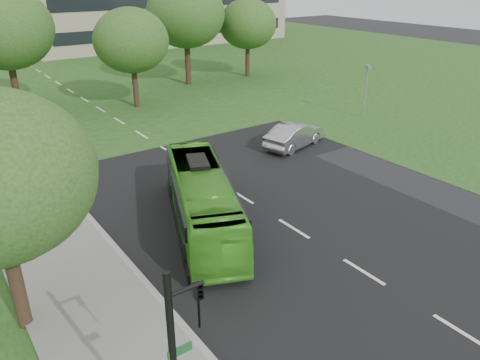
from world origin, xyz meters
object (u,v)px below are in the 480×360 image
Objects in this scene: tree_park_b at (4,28)px; tree_park_d at (186,14)px; tree_park_e at (248,24)px; sedan at (295,135)px; camera_pole at (366,84)px; tree_park_c at (131,41)px; bus at (202,200)px.

tree_park_d is (16.21, 0.86, 0.23)m from tree_park_b.
tree_park_e is 1.67× the size of sedan.
tree_park_d is at bearing 99.67° from camera_pole.
tree_park_c reaches higher than sedan.
camera_pole is at bearing -44.70° from tree_park_c.
tree_park_b is 23.66m from sedan.
tree_park_b reaches higher than sedan.
tree_park_d is at bearing 32.58° from tree_park_c.
camera_pole is at bearing -95.80° from tree_park_e.
tree_park_d is (7.84, 5.01, 1.31)m from tree_park_c.
tree_park_d is 7.25m from tree_park_e.
sedan is at bearing -174.13° from camera_pole.
tree_park_d is at bearing -24.77° from sedan.
tree_park_b is 9.40m from tree_park_c.
bus is at bearing -84.46° from tree_park_b.
tree_park_d is 1.24× the size of tree_park_e.
tree_park_d is 29.50m from bus.
tree_park_c is 1.98× the size of camera_pole.
tree_park_d reaches higher than sedan.
tree_park_c reaches higher than camera_pole.
tree_park_b is at bearing 117.96° from bus.
tree_park_b reaches higher than tree_park_c.
bus is 2.00× the size of sedan.
tree_park_d reaches higher than tree_park_e.
tree_park_d is 1.04× the size of bus.
camera_pole is (8.91, 2.00, 1.80)m from sedan.
tree_park_c is 21.73m from bus.
tree_park_c is at bearing -26.36° from tree_park_b.
sedan is at bearing 50.48° from bus.
camera_pole is at bearing -38.57° from tree_park_b.
tree_park_c is at bearing -147.42° from tree_park_d.
bus is 20.59m from camera_pole.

